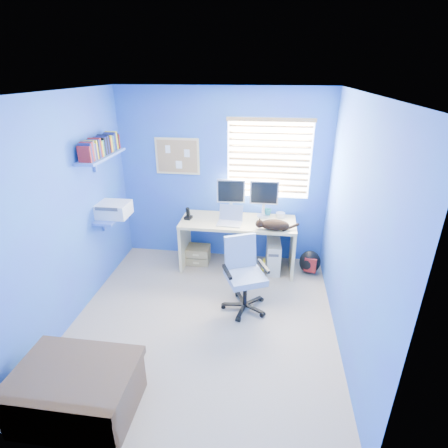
# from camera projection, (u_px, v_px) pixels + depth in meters

# --- Properties ---
(floor) EXTENTS (3.00, 3.20, 0.00)m
(floor) POSITION_uv_depth(u_px,v_px,m) (204.00, 319.00, 4.10)
(floor) COLOR tan
(floor) RESTS_ON ground
(ceiling) EXTENTS (3.00, 3.20, 0.00)m
(ceiling) POSITION_uv_depth(u_px,v_px,m) (197.00, 93.00, 3.08)
(ceiling) COLOR white
(ceiling) RESTS_ON wall_back
(wall_back) EXTENTS (3.00, 0.01, 2.50)m
(wall_back) POSITION_uv_depth(u_px,v_px,m) (223.00, 178.00, 5.04)
(wall_back) COLOR blue
(wall_back) RESTS_ON ground
(wall_front) EXTENTS (3.00, 0.01, 2.50)m
(wall_front) POSITION_uv_depth(u_px,v_px,m) (150.00, 326.00, 2.14)
(wall_front) COLOR blue
(wall_front) RESTS_ON ground
(wall_left) EXTENTS (0.01, 3.20, 2.50)m
(wall_left) POSITION_uv_depth(u_px,v_px,m) (65.00, 215.00, 3.78)
(wall_left) COLOR blue
(wall_left) RESTS_ON ground
(wall_right) EXTENTS (0.01, 3.20, 2.50)m
(wall_right) POSITION_uv_depth(u_px,v_px,m) (352.00, 230.00, 3.41)
(wall_right) COLOR blue
(wall_right) RESTS_ON ground
(desk) EXTENTS (1.61, 0.65, 0.74)m
(desk) POSITION_uv_depth(u_px,v_px,m) (238.00, 244.00, 5.05)
(desk) COLOR #DEC587
(desk) RESTS_ON floor
(laptop) EXTENTS (0.35, 0.28, 0.22)m
(laptop) POSITION_uv_depth(u_px,v_px,m) (230.00, 217.00, 4.76)
(laptop) COLOR silver
(laptop) RESTS_ON desk
(monitor_left) EXTENTS (0.41, 0.15, 0.54)m
(monitor_left) POSITION_uv_depth(u_px,v_px,m) (231.00, 197.00, 4.99)
(monitor_left) COLOR silver
(monitor_left) RESTS_ON desk
(monitor_right) EXTENTS (0.40, 0.12, 0.54)m
(monitor_right) POSITION_uv_depth(u_px,v_px,m) (264.00, 199.00, 4.93)
(monitor_right) COLOR silver
(monitor_right) RESTS_ON desk
(phone) EXTENTS (0.11, 0.13, 0.17)m
(phone) POSITION_uv_depth(u_px,v_px,m) (188.00, 213.00, 4.93)
(phone) COLOR black
(phone) RESTS_ON desk
(mug) EXTENTS (0.10, 0.09, 0.10)m
(mug) POSITION_uv_depth(u_px,v_px,m) (268.00, 212.00, 5.05)
(mug) COLOR #17696C
(mug) RESTS_ON desk
(cd_spindle) EXTENTS (0.13, 0.13, 0.07)m
(cd_spindle) POSITION_uv_depth(u_px,v_px,m) (280.00, 215.00, 5.00)
(cd_spindle) COLOR silver
(cd_spindle) RESTS_ON desk
(cat) EXTENTS (0.40, 0.24, 0.14)m
(cat) POSITION_uv_depth(u_px,v_px,m) (275.00, 225.00, 4.61)
(cat) COLOR black
(cat) RESTS_ON desk
(tower_pc) EXTENTS (0.21, 0.45, 0.45)m
(tower_pc) POSITION_uv_depth(u_px,v_px,m) (273.00, 256.00, 5.03)
(tower_pc) COLOR beige
(tower_pc) RESTS_ON floor
(drawer_boxes) EXTENTS (0.35, 0.28, 0.27)m
(drawer_boxes) POSITION_uv_depth(u_px,v_px,m) (198.00, 254.00, 5.26)
(drawer_boxes) COLOR tan
(drawer_boxes) RESTS_ON floor
(yellow_book) EXTENTS (0.03, 0.17, 0.24)m
(yellow_book) POSITION_uv_depth(u_px,v_px,m) (263.00, 269.00, 4.91)
(yellow_book) COLOR yellow
(yellow_book) RESTS_ON floor
(backpack) EXTENTS (0.35, 0.31, 0.35)m
(backpack) POSITION_uv_depth(u_px,v_px,m) (310.00, 262.00, 4.97)
(backpack) COLOR black
(backpack) RESTS_ON floor
(bed_corner) EXTENTS (0.94, 0.67, 0.45)m
(bed_corner) POSITION_uv_depth(u_px,v_px,m) (77.00, 391.00, 2.92)
(bed_corner) COLOR brown
(bed_corner) RESTS_ON floor
(office_chair) EXTENTS (0.69, 0.69, 0.90)m
(office_chair) POSITION_uv_depth(u_px,v_px,m) (244.00, 283.00, 4.20)
(office_chair) COLOR black
(office_chair) RESTS_ON floor
(window_blinds) EXTENTS (1.15, 0.05, 1.10)m
(window_blinds) POSITION_uv_depth(u_px,v_px,m) (269.00, 159.00, 4.81)
(window_blinds) COLOR white
(window_blinds) RESTS_ON ground
(corkboard) EXTENTS (0.64, 0.02, 0.52)m
(corkboard) POSITION_uv_depth(u_px,v_px,m) (177.00, 156.00, 4.98)
(corkboard) COLOR #DEC587
(corkboard) RESTS_ON ground
(wall_shelves) EXTENTS (0.42, 0.90, 1.05)m
(wall_shelves) POSITION_uv_depth(u_px,v_px,m) (106.00, 179.00, 4.36)
(wall_shelves) COLOR #486ECB
(wall_shelves) RESTS_ON ground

